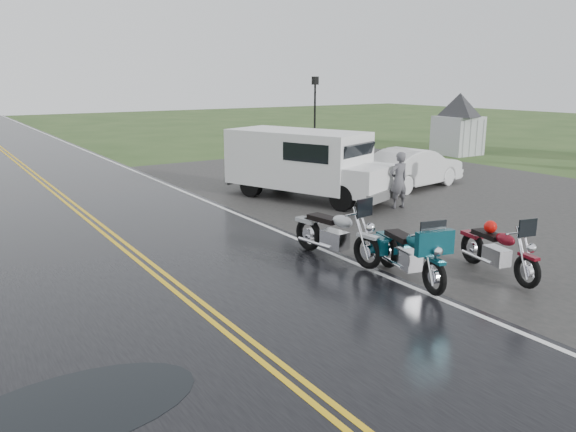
# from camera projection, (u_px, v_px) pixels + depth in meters

# --- Properties ---
(ground) EXTENTS (120.00, 120.00, 0.00)m
(ground) POSITION_uv_depth(u_px,v_px,m) (214.00, 319.00, 9.43)
(ground) COLOR #2D471E
(ground) RESTS_ON ground
(road) EXTENTS (8.00, 100.00, 0.04)m
(road) POSITION_uv_depth(u_px,v_px,m) (74.00, 207.00, 17.56)
(road) COLOR black
(road) RESTS_ON ground
(parking_pad) EXTENTS (14.00, 24.00, 0.03)m
(parking_pad) POSITION_uv_depth(u_px,v_px,m) (440.00, 195.00, 19.33)
(parking_pad) COLOR black
(parking_pad) RESTS_ON ground
(visitor_center) EXTENTS (16.00, 10.00, 4.80)m
(visitor_center) POSITION_uv_depth(u_px,v_px,m) (459.00, 109.00, 29.22)
(visitor_center) COLOR #A8AAAD
(visitor_center) RESTS_ON ground
(motorcycle_red) EXTENTS (1.29, 2.35, 1.31)m
(motorcycle_red) POSITION_uv_depth(u_px,v_px,m) (529.00, 258.00, 10.52)
(motorcycle_red) COLOR maroon
(motorcycle_red) RESTS_ON ground
(motorcycle_teal) EXTENTS (1.39, 2.49, 1.39)m
(motorcycle_teal) POSITION_uv_depth(u_px,v_px,m) (435.00, 262.00, 10.16)
(motorcycle_teal) COLOR #05323C
(motorcycle_teal) RESTS_ON ground
(motorcycle_silver) EXTENTS (1.23, 2.57, 1.46)m
(motorcycle_silver) POSITION_uv_depth(u_px,v_px,m) (368.00, 238.00, 11.58)
(motorcycle_silver) COLOR #A7AAAF
(motorcycle_silver) RESTS_ON ground
(van_white) EXTENTS (4.15, 6.29, 2.31)m
(van_white) POSITION_uv_depth(u_px,v_px,m) (343.00, 174.00, 16.74)
(van_white) COLOR white
(van_white) RESTS_ON ground
(person_at_van) EXTENTS (0.66, 0.45, 1.74)m
(person_at_van) POSITION_uv_depth(u_px,v_px,m) (399.00, 181.00, 17.19)
(person_at_van) COLOR #504F54
(person_at_van) RESTS_ON ground
(sedan_white) EXTENTS (4.56, 2.19, 1.44)m
(sedan_white) POSITION_uv_depth(u_px,v_px,m) (413.00, 169.00, 20.52)
(sedan_white) COLOR silver
(sedan_white) RESTS_ON ground
(lamp_post_far_right) EXTENTS (0.35, 0.35, 4.07)m
(lamp_post_far_right) POSITION_uv_depth(u_px,v_px,m) (315.00, 118.00, 27.29)
(lamp_post_far_right) COLOR black
(lamp_post_far_right) RESTS_ON ground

